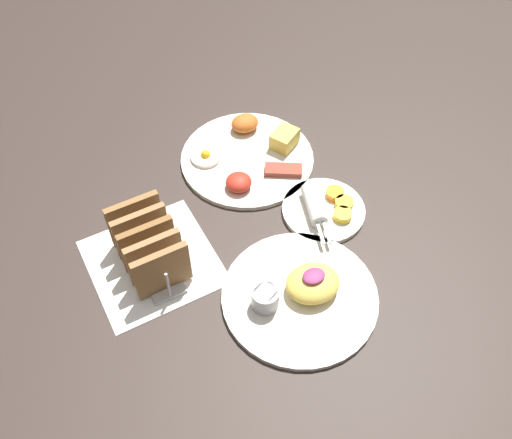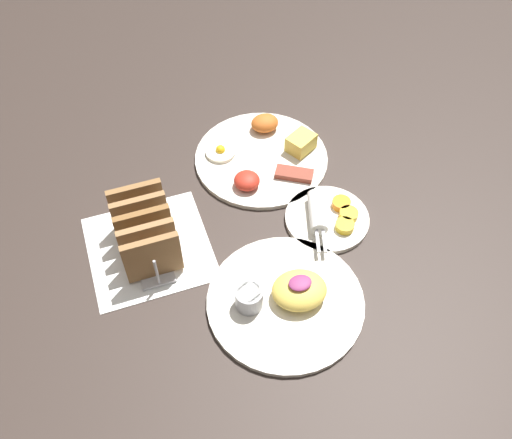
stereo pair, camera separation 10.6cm
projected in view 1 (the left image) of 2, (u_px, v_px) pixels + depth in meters
The scene contains 6 objects.
ground_plane at pixel (261, 235), 1.08m from camera, with size 3.00×3.00×0.00m, color #332823.
napkin_flat at pixel (153, 262), 1.04m from camera, with size 0.22×0.22×0.00m.
plate_breakfast at pixel (249, 155), 1.20m from camera, with size 0.28×0.28×0.05m.
plate_condiments at pixel (324, 208), 1.11m from camera, with size 0.16×0.17×0.04m.
plate_foreground at pixel (300, 293), 0.98m from camera, with size 0.27×0.27×0.06m.
toast_rack at pixel (149, 246), 1.00m from camera, with size 0.10×0.18×0.10m.
Camera 1 is at (-0.32, -0.57, 0.86)m, focal length 40.00 mm.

